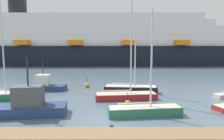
{
  "coord_description": "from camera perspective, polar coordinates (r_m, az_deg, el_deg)",
  "views": [
    {
      "loc": [
        0.03,
        -16.04,
        6.07
      ],
      "look_at": [
        0.0,
        10.55,
        3.0
      ],
      "focal_mm": 33.27,
      "sensor_mm": 36.0,
      "label": 1
    }
  ],
  "objects": [
    {
      "name": "sailboat_5",
      "position": [
        18.68,
        9.06,
        -10.76
      ],
      "size": [
        6.53,
        2.18,
        9.14
      ],
      "rotation": [
        0.0,
        0.0,
        0.11
      ],
      "color": "#2D6B51",
      "rests_on": "ground_plane"
    },
    {
      "name": "fishing_boat_0",
      "position": [
        30.35,
        -17.92,
        -3.89
      ],
      "size": [
        5.76,
        2.47,
        4.11
      ],
      "rotation": [
        0.0,
        0.0,
        3.05
      ],
      "color": "navy",
      "rests_on": "ground_plane"
    },
    {
      "name": "channel_buoy_0",
      "position": [
        30.92,
        -6.83,
        -4.12
      ],
      "size": [
        0.68,
        0.68,
        1.5
      ],
      "color": "orange",
      "rests_on": "ground_plane"
    },
    {
      "name": "dock_pier",
      "position": [
        14.09,
        -0.06,
        -17.8
      ],
      "size": [
        27.33,
        2.16,
        0.6
      ],
      "color": "olive",
      "rests_on": "ground_plane"
    },
    {
      "name": "sailboat_1",
      "position": [
        26.95,
        -28.15,
        -6.0
      ],
      "size": [
        6.81,
        2.1,
        11.42
      ],
      "rotation": [
        0.0,
        0.0,
        0.03
      ],
      "color": "#2D6B51",
      "rests_on": "ground_plane"
    },
    {
      "name": "channel_buoy_1",
      "position": [
        21.57,
        4.41,
        -8.96
      ],
      "size": [
        0.57,
        0.57,
        1.38
      ],
      "color": "orange",
      "rests_on": "ground_plane"
    },
    {
      "name": "sailboat_3",
      "position": [
        27.32,
        5.19,
        -5.09
      ],
      "size": [
        6.94,
        2.5,
        9.89
      ],
      "rotation": [
        0.0,
        0.0,
        -0.09
      ],
      "color": "black",
      "rests_on": "ground_plane"
    },
    {
      "name": "fishing_boat_2",
      "position": [
        19.97,
        -22.44,
        -8.93
      ],
      "size": [
        7.32,
        3.14,
        5.12
      ],
      "rotation": [
        0.0,
        0.0,
        0.12
      ],
      "color": "navy",
      "rests_on": "ground_plane"
    },
    {
      "name": "cruise_ship",
      "position": [
        70.19,
        -8.92,
        7.26
      ],
      "size": [
        111.41,
        17.59,
        21.72
      ],
      "rotation": [
        0.0,
        0.0,
        0.0
      ],
      "color": "black",
      "rests_on": "ground_plane"
    },
    {
      "name": "sailboat_0",
      "position": [
        23.98,
        3.92,
        -6.72
      ],
      "size": [
        7.13,
        2.67,
        11.92
      ],
      "rotation": [
        0.0,
        0.0,
        0.11
      ],
      "color": "maroon",
      "rests_on": "ground_plane"
    },
    {
      "name": "ground_plane",
      "position": [
        17.15,
        -0.04,
        -14.13
      ],
      "size": [
        600.0,
        600.0,
        0.0
      ],
      "primitive_type": "plane",
      "color": "slate"
    }
  ]
}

